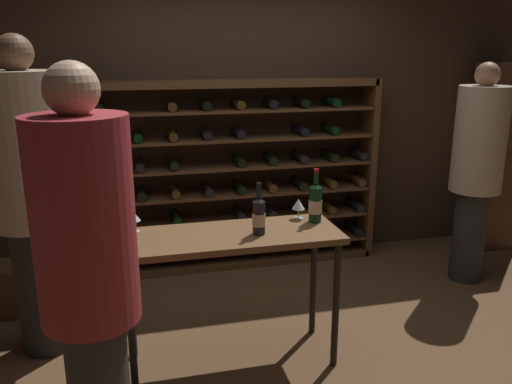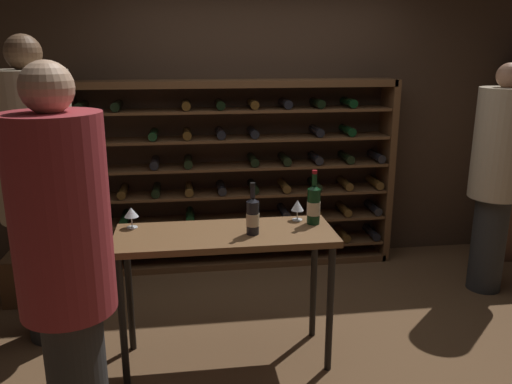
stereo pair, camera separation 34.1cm
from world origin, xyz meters
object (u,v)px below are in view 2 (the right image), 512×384
(wine_crate, at_px, (38,277))
(person_bystander_red_print, at_px, (498,170))
(tasting_table, at_px, (225,248))
(wine_glass_stemmed_right, at_px, (131,213))
(person_bystander_dark_jacket, at_px, (65,260))
(person_guest_blue_shirt, at_px, (38,181))
(wine_bottle_gold_foil, at_px, (253,216))
(wine_bottle_black_capsule, at_px, (314,204))
(wine_glass_stemmed_left, at_px, (297,206))
(wine_rack, at_px, (238,177))

(wine_crate, bearing_deg, person_bystander_red_print, -4.99)
(tasting_table, distance_m, wine_glass_stemmed_right, 0.63)
(tasting_table, height_order, person_bystander_dark_jacket, person_bystander_dark_jacket)
(person_guest_blue_shirt, bearing_deg, wine_bottle_gold_foil, 179.61)
(tasting_table, xyz_separation_m, wine_bottle_black_capsule, (0.57, 0.09, 0.23))
(person_guest_blue_shirt, distance_m, wine_glass_stemmed_left, 1.70)
(person_bystander_red_print, xyz_separation_m, wine_bottle_black_capsule, (-1.66, -0.64, -0.02))
(wine_rack, height_order, person_bystander_dark_jacket, person_bystander_dark_jacket)
(tasting_table, bearing_deg, wine_glass_stemmed_right, 163.78)
(wine_crate, bearing_deg, wine_bottle_black_capsule, -25.69)
(tasting_table, distance_m, wine_crate, 1.87)
(person_bystander_red_print, distance_m, wine_bottle_black_capsule, 1.78)
(wine_crate, relative_size, wine_bottle_black_capsule, 1.37)
(wine_bottle_black_capsule, bearing_deg, wine_glass_stemmed_right, 176.07)
(tasting_table, height_order, wine_glass_stemmed_right, wine_glass_stemmed_right)
(person_bystander_dark_jacket, distance_m, person_guest_blue_shirt, 1.29)
(wine_crate, bearing_deg, wine_glass_stemmed_left, -24.71)
(tasting_table, bearing_deg, wine_bottle_gold_foil, -16.83)
(wine_glass_stemmed_left, height_order, wine_glass_stemmed_right, wine_glass_stemmed_left)
(person_guest_blue_shirt, xyz_separation_m, person_bystander_red_print, (3.42, 0.27, -0.10))
(wine_glass_stemmed_left, xyz_separation_m, wine_glass_stemmed_right, (-1.06, -0.00, 0.00))
(tasting_table, xyz_separation_m, wine_bottle_gold_foil, (0.16, -0.05, 0.22))
(wine_crate, distance_m, wine_glass_stemmed_right, 1.46)
(person_bystander_dark_jacket, bearing_deg, wine_bottle_gold_foil, 167.21)
(person_bystander_dark_jacket, height_order, wine_glass_stemmed_right, person_bystander_dark_jacket)
(wine_crate, bearing_deg, tasting_table, -36.29)
(wine_rack, bearing_deg, tasting_table, -98.76)
(wine_glass_stemmed_right, bearing_deg, person_bystander_dark_jacket, -102.00)
(wine_glass_stemmed_right, bearing_deg, wine_rack, 59.66)
(wine_crate, height_order, wine_glass_stemmed_right, wine_glass_stemmed_right)
(person_bystander_dark_jacket, bearing_deg, person_guest_blue_shirt, -121.17)
(person_guest_blue_shirt, relative_size, wine_bottle_black_capsule, 5.84)
(person_bystander_red_print, height_order, wine_glass_stemmed_right, person_bystander_red_print)
(wine_bottle_gold_foil, bearing_deg, person_guest_blue_shirt, 159.14)
(person_bystander_red_print, bearing_deg, person_guest_blue_shirt, -128.83)
(wine_rack, xyz_separation_m, person_guest_blue_shirt, (-1.42, -1.08, 0.29))
(wine_glass_stemmed_left, relative_size, wine_glass_stemmed_right, 1.03)
(person_bystander_red_print, relative_size, wine_bottle_black_capsule, 5.30)
(person_guest_blue_shirt, relative_size, wine_crate, 4.26)
(tasting_table, xyz_separation_m, wine_glass_stemmed_left, (0.49, 0.17, 0.20))
(wine_bottle_gold_foil, distance_m, wine_glass_stemmed_right, 0.76)
(tasting_table, distance_m, wine_bottle_black_capsule, 0.62)
(wine_crate, xyz_separation_m, wine_bottle_black_capsule, (2.00, -0.96, 0.82))
(wine_rack, distance_m, person_bystander_red_print, 2.17)
(person_bystander_dark_jacket, xyz_separation_m, wine_crate, (-0.67, 1.81, -0.87))
(wine_bottle_black_capsule, distance_m, wine_bottle_gold_foil, 0.43)
(wine_bottle_black_capsule, distance_m, wine_glass_stemmed_left, 0.12)
(person_bystander_red_print, bearing_deg, wine_bottle_black_capsule, -112.13)
(person_bystander_dark_jacket, xyz_separation_m, wine_bottle_black_capsule, (1.34, 0.84, -0.05))
(person_guest_blue_shirt, xyz_separation_m, wine_glass_stemmed_left, (1.67, -0.29, -0.15))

